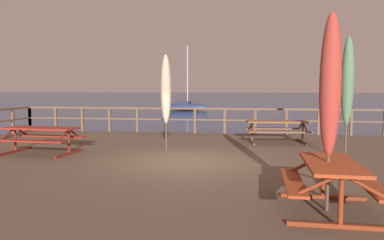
{
  "coord_description": "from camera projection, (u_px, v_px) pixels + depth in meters",
  "views": [
    {
      "loc": [
        1.5,
        -9.38,
        2.55
      ],
      "look_at": [
        0.0,
        0.95,
        1.68
      ],
      "focal_mm": 34.68,
      "sensor_mm": 36.0,
      "label": 1
    }
  ],
  "objects": [
    {
      "name": "railing_waterside_far",
      "position": [
        210.0,
        116.0,
        15.67
      ],
      "size": [
        16.58,
        0.1,
        1.09
      ],
      "color": "brown",
      "rests_on": "wooden_deck"
    },
    {
      "name": "picnic_table_mid_centre",
      "position": [
        277.0,
        127.0,
        12.97
      ],
      "size": [
        2.25,
        1.6,
        0.78
      ],
      "color": "brown",
      "rests_on": "wooden_deck"
    },
    {
      "name": "patio_umbrella_short_back",
      "position": [
        166.0,
        90.0,
        11.2
      ],
      "size": [
        0.32,
        0.32,
        2.92
      ],
      "color": "#4C3828",
      "rests_on": "wooden_deck"
    },
    {
      "name": "picnic_table_back_right",
      "position": [
        41.0,
        134.0,
        10.78
      ],
      "size": [
        2.23,
        1.56,
        0.78
      ],
      "color": "maroon",
      "rests_on": "wooden_deck"
    },
    {
      "name": "wooden_deck",
      "position": [
        187.0,
        174.0,
        9.64
      ],
      "size": [
        16.78,
        12.7,
        0.68
      ],
      "primitive_type": "cube",
      "color": "brown",
      "rests_on": "ground"
    },
    {
      "name": "ground_plane",
      "position": [
        187.0,
        187.0,
        9.67
      ],
      "size": [
        600.0,
        600.0,
        0.0
      ],
      "primitive_type": "plane",
      "color": "navy"
    },
    {
      "name": "picnic_table_front_right",
      "position": [
        331.0,
        176.0,
        5.62
      ],
      "size": [
        1.46,
        1.79,
        0.78
      ],
      "color": "#993819",
      "rests_on": "wooden_deck"
    },
    {
      "name": "sailboat_distant",
      "position": [
        185.0,
        106.0,
        44.56
      ],
      "size": [
        6.17,
        2.44,
        7.72
      ],
      "color": "navy",
      "rests_on": "ground"
    },
    {
      "name": "patio_umbrella_short_mid",
      "position": [
        348.0,
        82.0,
        9.63
      ],
      "size": [
        0.32,
        0.32,
        3.24
      ],
      "color": "#4C3828",
      "rests_on": "wooden_deck"
    },
    {
      "name": "patio_umbrella_short_front",
      "position": [
        330.0,
        86.0,
        5.55
      ],
      "size": [
        0.32,
        0.32,
        3.02
      ],
      "color": "#4C3828",
      "rests_on": "wooden_deck"
    }
  ]
}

